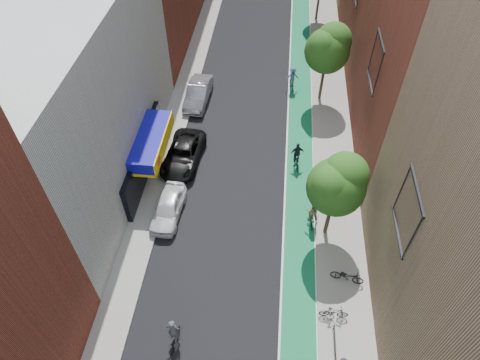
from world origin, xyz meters
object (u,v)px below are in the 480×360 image
(cyclist_lead, at_px, (174,335))
(parked_car_white, at_px, (168,208))
(cyclist_lane_near, at_px, (312,213))
(cyclist_lane_far, at_px, (292,79))
(parked_car_silver, at_px, (198,93))
(parked_car_black, at_px, (183,154))
(cyclist_lane_mid, at_px, (297,158))

(cyclist_lead, bearing_deg, parked_car_white, -70.41)
(cyclist_lane_near, height_order, cyclist_lane_far, cyclist_lane_near)
(parked_car_silver, height_order, cyclist_lead, cyclist_lead)
(parked_car_black, distance_m, cyclist_lane_mid, 8.20)
(parked_car_silver, xyz_separation_m, cyclist_lead, (2.19, -20.52, 0.02))
(parked_car_silver, bearing_deg, parked_car_white, -86.62)
(cyclist_lane_near, bearing_deg, parked_car_silver, -58.76)
(cyclist_lane_far, bearing_deg, cyclist_lead, 64.36)
(parked_car_black, height_order, cyclist_lane_mid, cyclist_lane_mid)
(parked_car_silver, xyz_separation_m, cyclist_lane_far, (7.80, 2.62, 0.14))
(cyclist_lane_mid, xyz_separation_m, cyclist_lane_far, (-0.51, 9.48, 0.18))
(cyclist_lead, distance_m, cyclist_lane_far, 23.81)
(cyclist_lead, relative_size, cyclist_lane_far, 1.09)
(parked_car_white, relative_size, parked_car_black, 0.80)
(parked_car_black, xyz_separation_m, cyclist_lane_near, (9.18, -4.72, 0.22))
(parked_car_black, xyz_separation_m, cyclist_lead, (2.07, -13.25, 0.09))
(cyclist_lane_near, height_order, cyclist_lane_mid, cyclist_lane_near)
(parked_car_silver, distance_m, cyclist_lead, 20.64)
(parked_car_black, bearing_deg, parked_car_white, -85.61)
(parked_car_white, bearing_deg, cyclist_lane_mid, 36.26)
(cyclist_lane_far, bearing_deg, cyclist_lane_mid, 81.06)
(cyclist_lane_mid, relative_size, cyclist_lane_far, 0.98)
(parked_car_white, xyz_separation_m, parked_car_silver, (-0.08, 12.27, 0.08))
(parked_car_silver, bearing_deg, parked_car_black, -86.04)
(parked_car_white, distance_m, cyclist_lead, 8.52)
(cyclist_lead, bearing_deg, parked_car_silver, -78.67)
(parked_car_black, distance_m, cyclist_lane_far, 12.53)
(parked_car_white, relative_size, cyclist_lane_near, 1.97)
(cyclist_lane_near, bearing_deg, cyclist_lane_mid, -85.62)
(parked_car_black, relative_size, cyclist_lane_far, 2.54)
(cyclist_lane_mid, bearing_deg, cyclist_lane_near, 90.07)
(parked_car_white, height_order, cyclist_lead, cyclist_lead)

